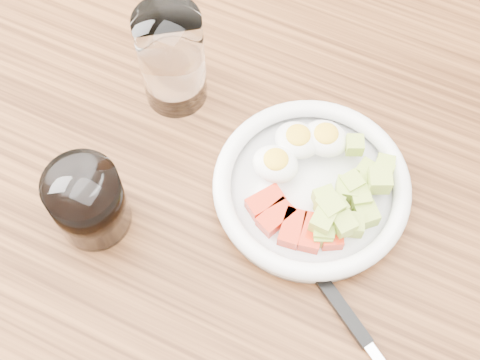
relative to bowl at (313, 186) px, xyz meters
name	(u,v)px	position (x,y,z in m)	size (l,w,h in m)	color
ground	(242,347)	(-0.06, -0.04, -0.79)	(4.00, 4.00, 0.00)	brown
dining_table	(244,234)	(-0.06, -0.04, -0.12)	(1.50, 0.90, 0.77)	brown
bowl	(313,186)	(0.00, 0.00, 0.00)	(0.22, 0.22, 0.05)	white
fork	(355,327)	(0.10, -0.12, -0.02)	(0.19, 0.13, 0.01)	black
water_glass	(172,59)	(-0.20, 0.06, 0.05)	(0.08, 0.08, 0.13)	white
coffee_glass	(88,202)	(-0.21, -0.13, 0.02)	(0.08, 0.08, 0.09)	white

